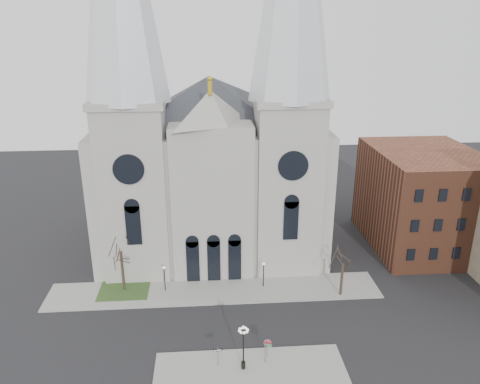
{
  "coord_description": "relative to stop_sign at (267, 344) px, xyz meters",
  "views": [
    {
      "loc": [
        -0.62,
        -38.28,
        30.94
      ],
      "look_at": [
        2.85,
        8.0,
        13.9
      ],
      "focal_mm": 35.0,
      "sensor_mm": 36.0,
      "label": 1
    }
  ],
  "objects": [
    {
      "name": "bg_building_brick",
      "position": [
        25.2,
        23.43,
        5.33
      ],
      "size": [
        14.0,
        18.0,
        14.0
      ],
      "primitive_type": "cube",
      "color": "brown",
      "rests_on": "ground"
    },
    {
      "name": "ped_lamp_left",
      "position": [
        -10.8,
        12.93,
        0.66
      ],
      "size": [
        0.32,
        0.32,
        3.26
      ],
      "color": "black",
      "rests_on": "sidewalk_far"
    },
    {
      "name": "globe_lamp",
      "position": [
        -2.44,
        -1.34,
        1.44
      ],
      "size": [
        1.14,
        1.14,
        4.73
      ],
      "rotation": [
        0.0,
        0.0,
        0.12
      ],
      "color": "black",
      "rests_on": "sidewalk_near"
    },
    {
      "name": "grass_patch",
      "position": [
        -15.8,
        13.43,
        -1.58
      ],
      "size": [
        6.0,
        5.0,
        0.18
      ],
      "primitive_type": "cube",
      "color": "#2B431D",
      "rests_on": "ground"
    },
    {
      "name": "stop_sign",
      "position": [
        0.0,
        0.0,
        0.0
      ],
      "size": [
        0.73,
        0.28,
        2.11
      ],
      "rotation": [
        0.0,
        0.0,
        -0.34
      ],
      "color": "slate",
      "rests_on": "sidewalk_near"
    },
    {
      "name": "ped_lamp_right",
      "position": [
        1.2,
        12.93,
        0.66
      ],
      "size": [
        0.32,
        0.32,
        3.26
      ],
      "color": "black",
      "rests_on": "sidewalk_far"
    },
    {
      "name": "one_way_sign",
      "position": [
        -4.8,
        -0.7,
        -0.19
      ],
      "size": [
        0.85,
        0.15,
        1.95
      ],
      "rotation": [
        0.0,
        0.0,
        0.13
      ],
      "color": "slate",
      "rests_on": "sidewalk_near"
    },
    {
      "name": "tree_left",
      "position": [
        -15.8,
        13.43,
        3.91
      ],
      "size": [
        3.2,
        3.2,
        7.5
      ],
      "color": "black",
      "rests_on": "ground"
    },
    {
      "name": "tree_right",
      "position": [
        10.2,
        10.43,
        2.8
      ],
      "size": [
        3.2,
        3.2,
        6.0
      ],
      "color": "black",
      "rests_on": "ground"
    },
    {
      "name": "street_name_sign",
      "position": [
        -0.21,
        -0.64,
        -0.21
      ],
      "size": [
        0.68,
        0.28,
        2.23
      ],
      "rotation": [
        0.0,
        0.0,
        -0.33
      ],
      "color": "slate",
      "rests_on": "sidewalk_near"
    },
    {
      "name": "sidewalk_far",
      "position": [
        -4.8,
        12.43,
        -1.6
      ],
      "size": [
        40.0,
        6.0,
        0.14
      ],
      "primitive_type": "cube",
      "color": "gray",
      "rests_on": "ground"
    },
    {
      "name": "cathedral",
      "position": [
        -4.8,
        24.29,
        16.81
      ],
      "size": [
        33.0,
        26.66,
        54.0
      ],
      "color": "#9C9991",
      "rests_on": "ground"
    },
    {
      "name": "ground",
      "position": [
        -4.8,
        1.43,
        -1.67
      ],
      "size": [
        160.0,
        160.0,
        0.0
      ],
      "primitive_type": "plane",
      "color": "black",
      "rests_on": "ground"
    }
  ]
}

